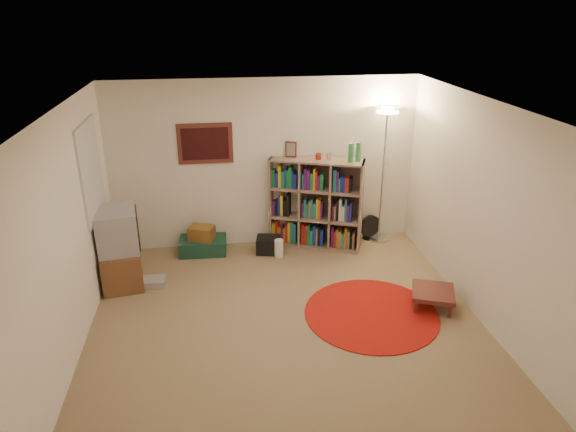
% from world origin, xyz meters
% --- Properties ---
extents(room, '(4.54, 4.54, 2.54)m').
position_xyz_m(room, '(-0.05, 0.05, 1.26)').
color(room, '#866F4E').
rests_on(room, ground).
extents(bookshelf, '(1.41, 0.86, 1.64)m').
position_xyz_m(bookshelf, '(0.72, 2.03, 0.66)').
color(bookshelf, '#876B5A').
rests_on(bookshelf, ground).
extents(floor_lamp, '(0.52, 0.52, 2.08)m').
position_xyz_m(floor_lamp, '(1.75, 2.07, 1.73)').
color(floor_lamp, silver).
rests_on(floor_lamp, ground).
extents(floor_fan, '(0.35, 0.24, 0.40)m').
position_xyz_m(floor_fan, '(1.62, 2.10, 0.20)').
color(floor_fan, black).
rests_on(floor_fan, ground).
extents(tv_stand, '(0.60, 0.79, 1.05)m').
position_xyz_m(tv_stand, '(-2.01, 1.24, 0.50)').
color(tv_stand, brown).
rests_on(tv_stand, ground).
extents(dvd_box, '(0.29, 0.25, 0.10)m').
position_xyz_m(dvd_box, '(-1.61, 1.12, 0.05)').
color(dvd_box, '#9B9B9F').
rests_on(dvd_box, ground).
extents(suitcase, '(0.70, 0.47, 0.22)m').
position_xyz_m(suitcase, '(-0.97, 2.00, 0.11)').
color(suitcase, '#153A2B').
rests_on(suitcase, ground).
extents(wicker_basket, '(0.42, 0.36, 0.20)m').
position_xyz_m(wicker_basket, '(-0.98, 1.99, 0.32)').
color(wicker_basket, brown).
rests_on(wicker_basket, suitcase).
extents(duffel_bag, '(0.39, 0.35, 0.24)m').
position_xyz_m(duffel_bag, '(-0.01, 1.87, 0.12)').
color(duffel_bag, black).
rests_on(duffel_bag, ground).
extents(paper_towel, '(0.16, 0.16, 0.27)m').
position_xyz_m(paper_towel, '(0.13, 1.70, 0.13)').
color(paper_towel, white).
rests_on(paper_towel, ground).
extents(red_rug, '(1.61, 1.61, 0.01)m').
position_xyz_m(red_rug, '(1.03, 0.04, 0.01)').
color(red_rug, '#9B110B').
rests_on(red_rug, ground).
extents(side_table, '(0.64, 0.64, 0.23)m').
position_xyz_m(side_table, '(1.81, 0.10, 0.19)').
color(side_table, '#4D1F1B').
rests_on(side_table, ground).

